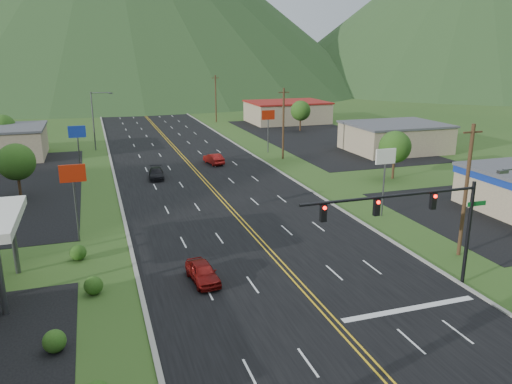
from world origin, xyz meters
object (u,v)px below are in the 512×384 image
object	(u,v)px
car_red_far	(214,159)
car_red_near	(203,273)
streetlight_west	(95,117)
car_dark_mid	(156,174)
traffic_signal	(418,213)

from	to	relation	value
car_red_far	car_red_near	bearing A→B (deg)	66.04
streetlight_west	car_red_far	distance (m)	21.87
car_dark_mid	car_red_near	bearing A→B (deg)	-86.05
traffic_signal	car_red_far	distance (m)	40.99
traffic_signal	streetlight_west	bearing A→B (deg)	107.97
streetlight_west	car_red_near	xyz separation A→B (m)	(5.66, -50.47, -4.50)
car_red_near	car_dark_mid	xyz separation A→B (m)	(0.70, 29.36, -0.06)
car_dark_mid	car_red_far	bearing A→B (deg)	39.20
traffic_signal	car_dark_mid	distance (m)	37.13
car_red_near	traffic_signal	bearing A→B (deg)	-29.36
streetlight_west	car_red_far	size ratio (longest dim) A/B	2.08
traffic_signal	streetlight_west	xyz separation A→B (m)	(-18.16, 56.00, -0.15)
streetlight_west	car_red_near	size ratio (longest dim) A/B	2.27
car_red_near	car_red_far	distance (m)	36.25
streetlight_west	car_red_far	world-z (taller)	streetlight_west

